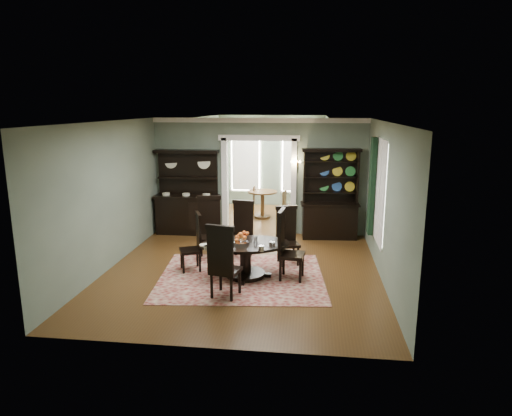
{
  "coord_description": "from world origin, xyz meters",
  "views": [
    {
      "loc": [
        1.35,
        -8.64,
        3.29
      ],
      "look_at": [
        0.21,
        0.6,
        1.21
      ],
      "focal_mm": 32.0,
      "sensor_mm": 36.0,
      "label": 1
    }
  ],
  "objects_px": {
    "sideboard": "(187,205)",
    "welsh_dresser": "(330,206)",
    "dining_table": "(245,253)",
    "parlor_table": "(263,200)"
  },
  "relations": [
    {
      "from": "sideboard",
      "to": "parlor_table",
      "type": "height_order",
      "value": "sideboard"
    },
    {
      "from": "dining_table",
      "to": "sideboard",
      "type": "bearing_deg",
      "value": 109.06
    },
    {
      "from": "dining_table",
      "to": "parlor_table",
      "type": "bearing_deg",
      "value": 77.71
    },
    {
      "from": "sideboard",
      "to": "welsh_dresser",
      "type": "height_order",
      "value": "welsh_dresser"
    },
    {
      "from": "sideboard",
      "to": "welsh_dresser",
      "type": "relative_size",
      "value": 0.97
    },
    {
      "from": "welsh_dresser",
      "to": "parlor_table",
      "type": "relative_size",
      "value": 2.58
    },
    {
      "from": "sideboard",
      "to": "welsh_dresser",
      "type": "bearing_deg",
      "value": -0.74
    },
    {
      "from": "sideboard",
      "to": "parlor_table",
      "type": "bearing_deg",
      "value": 45.88
    },
    {
      "from": "sideboard",
      "to": "welsh_dresser",
      "type": "xyz_separation_m",
      "value": [
        3.7,
        0.01,
        0.06
      ]
    },
    {
      "from": "sideboard",
      "to": "parlor_table",
      "type": "relative_size",
      "value": 2.49
    }
  ]
}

